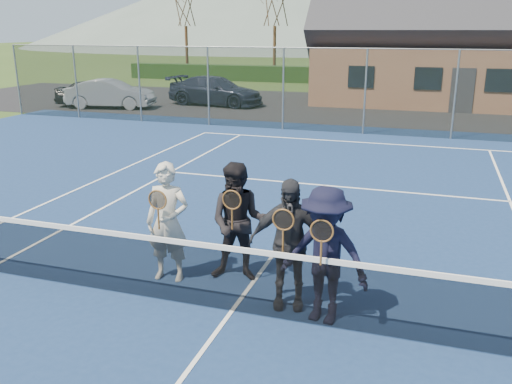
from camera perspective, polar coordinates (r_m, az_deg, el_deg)
ground at (r=26.42m, az=12.99°, el=8.44°), size 220.00×220.00×0.00m
court_surface at (r=7.44m, az=-2.56°, el=-12.52°), size 30.00×30.00×0.02m
tarmac_carpark at (r=27.06m, az=4.45°, el=9.01°), size 40.00×12.00×0.01m
hedge_row at (r=38.26m, az=14.83°, el=11.61°), size 40.00×1.20×1.10m
car_a at (r=28.01m, az=-16.51°, el=9.97°), size 4.08×2.63×1.29m
car_b at (r=27.12m, az=-15.09°, el=9.94°), size 4.31×2.20×1.35m
car_c at (r=27.34m, az=-4.28°, el=10.57°), size 5.06×2.59×1.40m
court_markings at (r=7.43m, az=-2.56°, el=-12.42°), size 11.03×23.83×0.01m
tennis_net at (r=7.20m, az=-2.61°, el=-8.84°), size 11.68×0.08×1.10m
perimeter_fence at (r=19.81m, az=11.42°, el=10.32°), size 30.07×0.07×3.02m
clubhouse at (r=30.11m, az=22.19°, el=16.27°), size 15.60×8.20×7.70m
player_a at (r=8.08m, az=-9.27°, el=-3.17°), size 0.70×0.53×1.80m
player_b at (r=7.98m, az=-1.84°, el=-3.21°), size 0.96×0.80×1.80m
player_c at (r=7.22m, az=3.41°, el=-5.45°), size 1.12×0.64×1.80m
player_d at (r=6.90m, az=7.27°, el=-6.66°), size 1.26×0.87×1.80m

